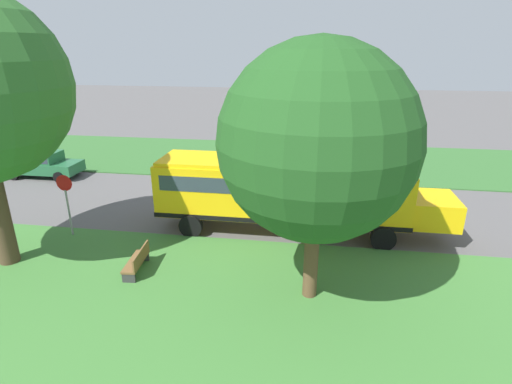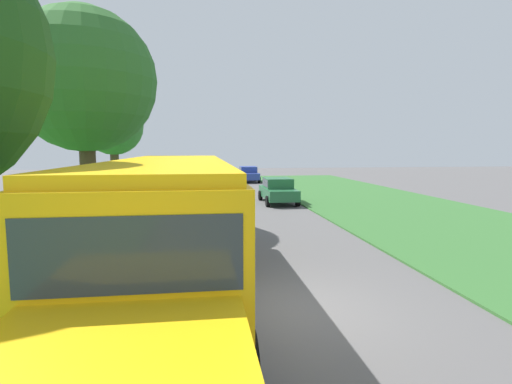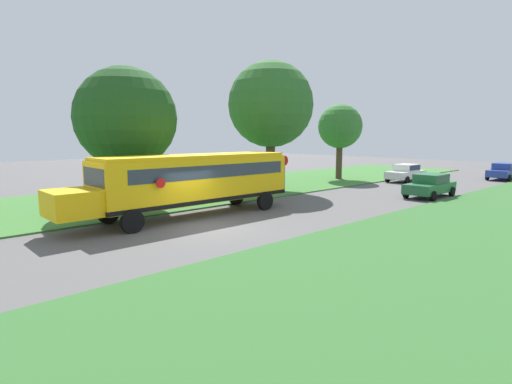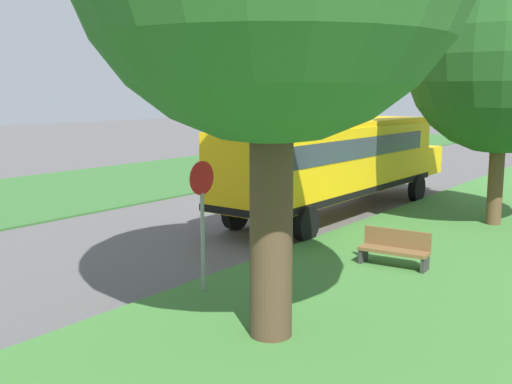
# 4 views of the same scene
# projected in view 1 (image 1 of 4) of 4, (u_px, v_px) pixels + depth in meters

# --- Properties ---
(ground_plane) EXTENTS (120.00, 120.00, 0.00)m
(ground_plane) POSITION_uv_depth(u_px,v_px,m) (310.00, 209.00, 19.95)
(ground_plane) COLOR #565454
(grass_verge) EXTENTS (12.00, 80.00, 0.08)m
(grass_verge) POSITION_uv_depth(u_px,v_px,m) (301.00, 349.00, 10.66)
(grass_verge) COLOR #3D7533
(grass_verge) RESTS_ON ground
(grass_far_side) EXTENTS (10.00, 80.00, 0.07)m
(grass_far_side) POSITION_uv_depth(u_px,v_px,m) (313.00, 160.00, 28.29)
(grass_far_side) COLOR #33662D
(grass_far_side) RESTS_ON ground
(school_bus) EXTENTS (2.84, 12.42, 3.16)m
(school_bus) POSITION_uv_depth(u_px,v_px,m) (288.00, 189.00, 16.98)
(school_bus) COLOR yellow
(school_bus) RESTS_ON ground
(car_green_nearest) EXTENTS (2.02, 4.40, 1.56)m
(car_green_nearest) POSITION_uv_depth(u_px,v_px,m) (43.00, 163.00, 24.55)
(car_green_nearest) COLOR #236038
(car_green_nearest) RESTS_ON ground
(oak_tree_beside_bus) EXTENTS (5.72, 5.72, 7.98)m
(oak_tree_beside_bus) POSITION_uv_depth(u_px,v_px,m) (320.00, 139.00, 11.17)
(oak_tree_beside_bus) COLOR brown
(oak_tree_beside_bus) RESTS_ON ground
(stop_sign) EXTENTS (0.08, 0.68, 2.74)m
(stop_sign) POSITION_uv_depth(u_px,v_px,m) (67.00, 198.00, 16.48)
(stop_sign) COLOR gray
(stop_sign) RESTS_ON ground
(park_bench) EXTENTS (1.64, 0.64, 0.92)m
(park_bench) POSITION_uv_depth(u_px,v_px,m) (137.00, 261.00, 14.15)
(park_bench) COLOR brown
(park_bench) RESTS_ON ground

